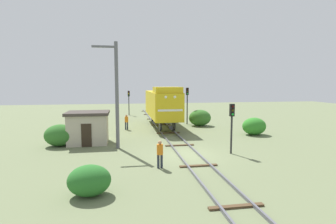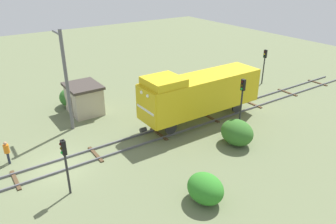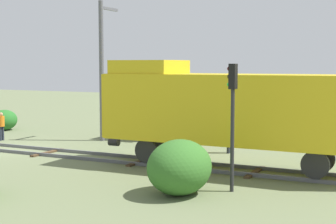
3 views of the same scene
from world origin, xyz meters
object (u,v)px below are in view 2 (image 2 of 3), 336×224
traffic_signal_mid (242,97)px  traffic_signal_near (65,157)px  worker_by_signal (160,99)px  relay_hut (84,99)px  traffic_signal_far (264,60)px  locomotive (200,92)px  worker_near_track (7,151)px  catenary_mast (66,79)px

traffic_signal_mid → traffic_signal_near: bearing=-90.8°
worker_by_signal → relay_hut: 7.02m
traffic_signal_far → traffic_signal_near: bearing=-74.8°
worker_by_signal → traffic_signal_far: bearing=168.9°
locomotive → traffic_signal_near: size_ratio=3.17×
traffic_signal_far → worker_near_track: (1.20, -27.43, -1.76)m
traffic_signal_near → traffic_signal_mid: 14.15m
locomotive → worker_near_track: locomotive is taller
traffic_signal_far → relay_hut: traffic_signal_far is taller
worker_near_track → relay_hut: (-5.10, 7.59, 0.40)m
traffic_signal_mid → worker_by_signal: size_ratio=2.71×
traffic_signal_near → traffic_signal_mid: traffic_signal_mid is taller
traffic_signal_far → relay_hut: bearing=-101.1°
traffic_signal_near → worker_near_track: bearing=-156.9°
traffic_signal_far → worker_by_signal: bearing=-92.5°
locomotive → worker_by_signal: 4.74m
traffic_signal_near → traffic_signal_mid: bearing=89.2°
traffic_signal_near → catenary_mast: (-8.26, 3.10, 1.84)m
traffic_signal_mid → traffic_signal_far: 12.96m
locomotive → worker_by_signal: bearing=-162.9°
traffic_signal_mid → catenary_mast: 13.96m
traffic_signal_mid → relay_hut: size_ratio=1.31×
catenary_mast → traffic_signal_near: bearing=-20.6°
locomotive → catenary_mast: 10.94m
traffic_signal_far → traffic_signal_mid: bearing=-57.3°
worker_near_track → catenary_mast: size_ratio=0.20×
traffic_signal_mid → relay_hut: bearing=-140.6°
traffic_signal_mid → relay_hut: 14.21m
worker_near_track → worker_by_signal: same height
traffic_signal_mid → traffic_signal_far: traffic_signal_mid is taller
worker_near_track → worker_by_signal: (-1.80, 13.77, 0.00)m
traffic_signal_near → relay_hut: (-10.70, 5.20, -1.17)m
traffic_signal_near → catenary_mast: bearing=159.4°
traffic_signal_mid → catenary_mast: bearing=-127.5°
traffic_signal_far → worker_near_track: size_ratio=2.32×
worker_by_signal → catenary_mast: catenary_mast is taller
traffic_signal_mid → relay_hut: (-10.90, -8.94, -1.79)m
worker_near_track → relay_hut: 9.15m
relay_hut → traffic_signal_mid: bearing=39.4°
locomotive → traffic_signal_near: 13.07m
traffic_signal_far → worker_by_signal: traffic_signal_far is taller
traffic_signal_mid → relay_hut: traffic_signal_mid is taller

